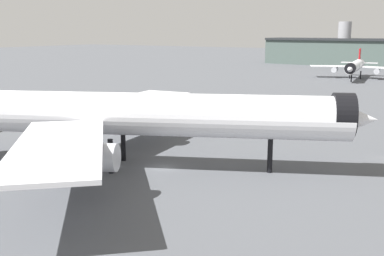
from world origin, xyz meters
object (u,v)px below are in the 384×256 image
(airliner_near_gate, at_px, (133,115))
(airliner_far_taxiway, at_px, (355,66))
(baggage_cart_trailing, at_px, (299,126))
(traffic_cone_near_nose, at_px, (18,125))

(airliner_near_gate, height_order, airliner_far_taxiway, airliner_near_gate)
(airliner_near_gate, relative_size, baggage_cart_trailing, 22.15)
(airliner_near_gate, height_order, baggage_cart_trailing, airliner_near_gate)
(traffic_cone_near_nose, bearing_deg, baggage_cart_trailing, 28.23)
(airliner_far_taxiway, distance_m, baggage_cart_trailing, 109.74)
(airliner_far_taxiway, distance_m, traffic_cone_near_nose, 141.03)
(baggage_cart_trailing, bearing_deg, airliner_far_taxiway, -142.98)
(baggage_cart_trailing, relative_size, traffic_cone_near_nose, 3.67)
(airliner_far_taxiway, relative_size, traffic_cone_near_nose, 53.66)
(baggage_cart_trailing, height_order, traffic_cone_near_nose, baggage_cart_trailing)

